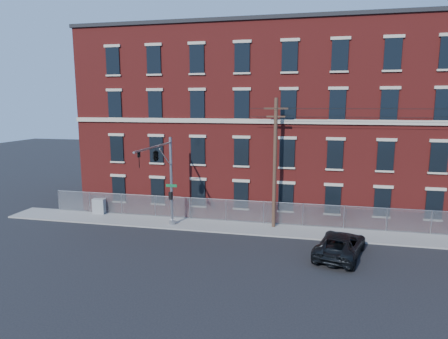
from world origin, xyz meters
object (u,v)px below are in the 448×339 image
traffic_signal_mast (160,164)px  pickup_truck (340,245)px  utility_pole_near (275,161)px  utility_cabinet (99,206)px

traffic_signal_mast → pickup_truck: 13.55m
utility_pole_near → utility_cabinet: (-15.31, 0.40, -4.55)m
pickup_truck → utility_cabinet: (-19.98, 5.15, 0.02)m
traffic_signal_mast → utility_cabinet: (-7.31, 3.82, -4.60)m
utility_pole_near → pickup_truck: size_ratio=1.81×
utility_cabinet → utility_pole_near: bearing=-3.8°
traffic_signal_mast → utility_cabinet: size_ratio=5.27×
utility_pole_near → utility_cabinet: utility_pole_near is taller
utility_pole_near → pickup_truck: utility_pole_near is taller
pickup_truck → utility_cabinet: pickup_truck is taller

